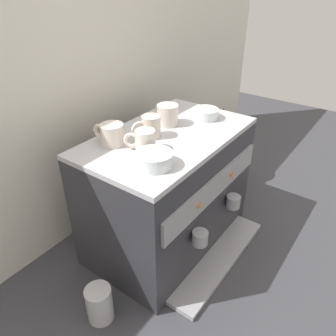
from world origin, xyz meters
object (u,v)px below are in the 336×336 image
Objects in this scene: ceramic_cup_3 at (167,114)px; ceramic_bowl_1 at (206,114)px; ceramic_bowl_0 at (154,160)px; ceramic_cup_1 at (144,141)px; ceramic_cup_2 at (111,134)px; milk_pitcher at (100,304)px; coffee_grinder at (220,147)px; espresso_machine at (169,191)px; ceramic_cup_0 at (150,127)px.

ceramic_bowl_1 is at bearing -33.54° from ceramic_cup_3.
ceramic_bowl_0 is (-0.27, -0.15, -0.02)m from ceramic_cup_3.
ceramic_cup_2 is (-0.03, 0.12, 0.00)m from ceramic_cup_1.
milk_pitcher is (-0.24, 0.05, -0.44)m from ceramic_bowl_0.
ceramic_bowl_0 reaches higher than coffee_grinder.
espresso_machine is 6.61× the size of ceramic_cup_0.
ceramic_cup_0 reaches higher than coffee_grinder.
ceramic_bowl_0 is 0.42m from ceramic_bowl_1.
ceramic_cup_2 is at bearing 159.56° from ceramic_bowl_1.
espresso_machine is 0.30m from ceramic_cup_3.
ceramic_bowl_1 is at bearing -165.54° from coffee_grinder.
ceramic_cup_1 is at bearing 7.31° from milk_pitcher.
coffee_grinder is at bearing -4.60° from ceramic_cup_2.
ceramic_cup_0 is 0.89× the size of ceramic_bowl_0.
ceramic_bowl_0 reaches higher than milk_pitcher.
espresso_machine is 0.29m from ceramic_cup_0.
espresso_machine is 6.82× the size of ceramic_cup_1.
ceramic_cup_0 reaches higher than ceramic_cup_1.
milk_pitcher is (-0.98, -0.10, -0.13)m from coffee_grinder.
coffee_grinder is at bearing 5.86° from milk_pitcher.
coffee_grinder is at bearing -0.66° from ceramic_cup_3.
ceramic_bowl_0 is at bearing -171.10° from ceramic_bowl_1.
coffee_grinder is (0.59, 0.01, -0.33)m from ceramic_cup_0.
milk_pitcher is at bearing -178.61° from ceramic_bowl_1.
ceramic_bowl_1 is 0.79m from milk_pitcher.
ceramic_cup_3 is at bearing -11.93° from ceramic_cup_2.
ceramic_bowl_0 is at bearing -150.62° from ceramic_cup_3.
ceramic_bowl_0 is at bearing -11.25° from milk_pitcher.
ceramic_bowl_0 is 0.28× the size of coffee_grinder.
ceramic_cup_3 reaches higher than milk_pitcher.
ceramic_cup_2 is at bearing 146.27° from espresso_machine.
ceramic_cup_1 reaches higher than milk_pitcher.
ceramic_cup_1 is 0.82× the size of ceramic_cup_2.
ceramic_cup_0 reaches higher than ceramic_bowl_1.
ceramic_cup_2 is 1.05× the size of ceramic_bowl_0.
ceramic_cup_0 is 0.20m from ceramic_bowl_0.
ceramic_cup_3 is 0.16m from ceramic_bowl_1.
ceramic_cup_1 and ceramic_cup_2 have the same top height.
ceramic_cup_2 is (-0.17, 0.11, 0.28)m from espresso_machine.
ceramic_cup_0 is 0.14m from ceramic_cup_2.
ceramic_cup_2 is 0.79m from coffee_grinder.
ceramic_cup_0 is 0.84× the size of ceramic_cup_3.
milk_pitcher is at bearing -174.40° from espresso_machine.
milk_pitcher is at bearing -174.14° from coffee_grinder.
ceramic_cup_0 is at bearing -31.12° from ceramic_cup_2.
ceramic_cup_0 is 0.13m from ceramic_cup_3.
coffee_grinder is (0.47, -0.01, -0.33)m from ceramic_cup_3.
ceramic_bowl_0 reaches higher than ceramic_bowl_1.
espresso_machine is 5.09× the size of milk_pitcher.
espresso_machine reaches higher than milk_pitcher.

